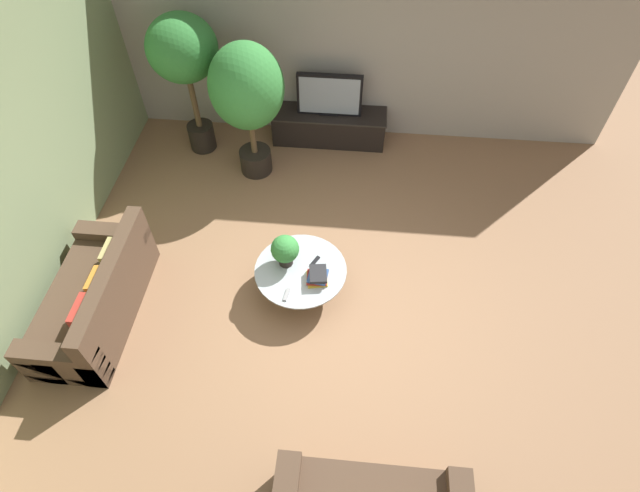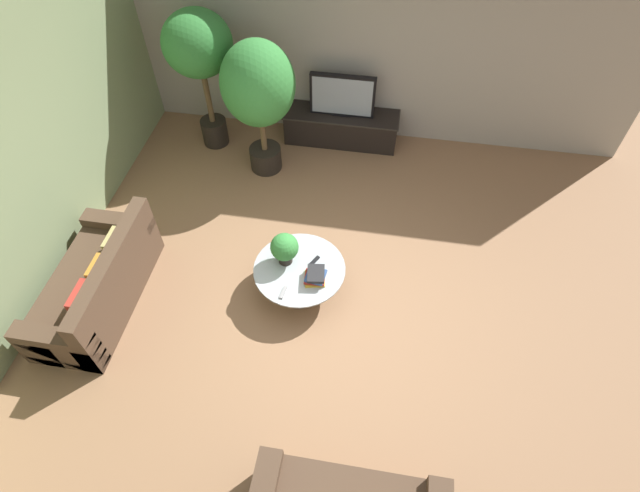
# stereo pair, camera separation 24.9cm
# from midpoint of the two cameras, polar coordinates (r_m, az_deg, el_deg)

# --- Properties ---
(ground_plane) EXTENTS (24.00, 24.00, 0.00)m
(ground_plane) POSITION_cam_midpoint_polar(r_m,az_deg,el_deg) (5.73, 0.36, -6.61)
(ground_plane) COLOR #8C6647
(back_wall_stone) EXTENTS (7.40, 0.12, 3.00)m
(back_wall_stone) POSITION_cam_midpoint_polar(r_m,az_deg,el_deg) (7.18, 2.94, 22.93)
(back_wall_stone) COLOR #A39E93
(back_wall_stone) RESTS_ON ground
(side_wall_left) EXTENTS (0.12, 7.40, 3.00)m
(side_wall_left) POSITION_cam_midpoint_polar(r_m,az_deg,el_deg) (5.85, -33.30, 6.70)
(side_wall_left) COLOR gray
(side_wall_left) RESTS_ON ground
(media_console) EXTENTS (1.67, 0.50, 0.47)m
(media_console) POSITION_cam_midpoint_polar(r_m,az_deg,el_deg) (7.60, 0.07, 13.52)
(media_console) COLOR black
(media_console) RESTS_ON ground
(television) EXTENTS (0.92, 0.13, 0.62)m
(television) POSITION_cam_midpoint_polar(r_m,az_deg,el_deg) (7.29, 0.07, 16.85)
(television) COLOR black
(television) RESTS_ON media_console
(coffee_table) EXTENTS (1.03, 1.03, 0.38)m
(coffee_table) POSITION_cam_midpoint_polar(r_m,az_deg,el_deg) (5.63, -3.47, -3.42)
(coffee_table) COLOR black
(coffee_table) RESTS_ON ground
(couch_by_wall) EXTENTS (0.84, 1.75, 0.84)m
(couch_by_wall) POSITION_cam_midpoint_polar(r_m,az_deg,el_deg) (6.00, -25.31, -5.44)
(couch_by_wall) COLOR #4C3828
(couch_by_wall) RESTS_ON ground
(potted_palm_tall) EXTENTS (0.91, 0.91, 1.99)m
(potted_palm_tall) POSITION_cam_midpoint_polar(r_m,az_deg,el_deg) (7.04, -16.35, 20.12)
(potted_palm_tall) COLOR black
(potted_palm_tall) RESTS_ON ground
(potted_palm_corner) EXTENTS (0.94, 0.94, 1.89)m
(potted_palm_corner) POSITION_cam_midpoint_polar(r_m,az_deg,el_deg) (6.54, -9.47, 16.94)
(potted_palm_corner) COLOR black
(potted_palm_corner) RESTS_ON ground
(potted_plant_tabletop) EXTENTS (0.31, 0.31, 0.40)m
(potted_plant_tabletop) POSITION_cam_midpoint_polar(r_m,az_deg,el_deg) (5.43, -5.33, -0.48)
(potted_plant_tabletop) COLOR black
(potted_plant_tabletop) RESTS_ON coffee_table
(book_stack) EXTENTS (0.26, 0.27, 0.12)m
(book_stack) POSITION_cam_midpoint_polar(r_m,az_deg,el_deg) (5.40, -1.60, -3.50)
(book_stack) COLOR gold
(book_stack) RESTS_ON coffee_table
(remote_black) EXTENTS (0.11, 0.16, 0.02)m
(remote_black) POSITION_cam_midpoint_polar(r_m,az_deg,el_deg) (5.59, -1.87, -1.80)
(remote_black) COLOR black
(remote_black) RESTS_ON coffee_table
(remote_silver) EXTENTS (0.06, 0.16, 0.02)m
(remote_silver) POSITION_cam_midpoint_polar(r_m,az_deg,el_deg) (5.35, -5.17, -5.58)
(remote_silver) COLOR gray
(remote_silver) RESTS_ON coffee_table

